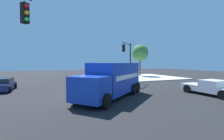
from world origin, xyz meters
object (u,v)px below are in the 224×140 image
traffic_light_secondary (128,56)px  sedan_navy (3,85)px  shade_tree_near (140,53)px  delivery_truck (112,79)px  pedestrian_near_corner (125,71)px  pickup_white (211,87)px

traffic_light_secondary → sedan_navy: (15.28, 0.97, -3.23)m
traffic_light_secondary → shade_tree_near: (-7.65, -9.13, 1.14)m
delivery_truck → traffic_light_secondary: (-5.87, -8.36, 2.34)m
delivery_truck → pedestrian_near_corner: 21.00m
pickup_white → delivery_truck: bearing=-15.8°
traffic_light_secondary → shade_tree_near: bearing=-130.0°
pedestrian_near_corner → delivery_truck: bearing=60.4°
traffic_light_secondary → pickup_white: traffic_light_secondary is taller
delivery_truck → shade_tree_near: bearing=-127.7°
pedestrian_near_corner → traffic_light_secondary: bearing=65.5°
pedestrian_near_corner → pickup_white: bearing=85.5°
shade_tree_near → pedestrian_near_corner: bearing=-13.8°
pickup_white → pedestrian_near_corner: 20.80m
traffic_light_secondary → pedestrian_near_corner: (-4.51, -9.90, -2.72)m
pickup_white → shade_tree_near: bearing=-103.5°
pedestrian_near_corner → shade_tree_near: size_ratio=0.26×
delivery_truck → sedan_navy: 12.00m
pickup_white → sedan_navy: 20.65m
sedan_navy → pedestrian_near_corner: bearing=-151.2°
delivery_truck → sedan_navy: (9.41, -7.39, -0.89)m
traffic_light_secondary → pickup_white: (-2.86, 10.83, -3.13)m
pickup_white → pedestrian_near_corner: bearing=-94.5°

